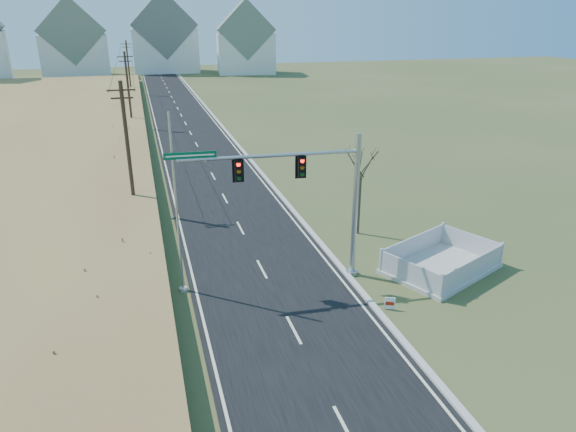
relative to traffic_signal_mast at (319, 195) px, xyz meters
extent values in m
plane|color=#404C25|center=(-2.61, -2.35, -4.63)|extent=(260.00, 260.00, 0.00)
cube|color=black|center=(-2.61, 47.65, -4.60)|extent=(8.00, 180.00, 0.06)
cube|color=#B2AFA8|center=(1.54, 47.65, -4.54)|extent=(0.30, 180.00, 0.18)
cylinder|color=#422D1E|center=(-9.11, 12.65, -0.13)|extent=(0.26, 0.26, 9.00)
cube|color=#422D1E|center=(-9.11, 12.65, 3.77)|extent=(1.80, 0.10, 0.10)
cube|color=#422D1E|center=(-9.11, 12.65, 3.27)|extent=(1.40, 0.10, 0.10)
cylinder|color=#422D1E|center=(-9.11, 42.65, -0.13)|extent=(0.26, 0.26, 9.00)
cube|color=#422D1E|center=(-9.11, 42.65, 3.77)|extent=(1.80, 0.10, 0.10)
cube|color=#422D1E|center=(-9.11, 42.65, 3.27)|extent=(1.40, 0.10, 0.10)
cylinder|color=#422D1E|center=(-9.11, 72.65, -0.13)|extent=(0.26, 0.26, 9.00)
cube|color=#422D1E|center=(-9.11, 72.65, 3.77)|extent=(1.80, 0.10, 0.10)
cube|color=#422D1E|center=(-9.11, 72.65, 3.27)|extent=(1.40, 0.10, 0.10)
cube|color=silver|center=(-20.61, 105.65, -0.13)|extent=(14.66, 10.95, 9.00)
cube|color=slate|center=(-20.61, 105.65, 5.27)|extent=(14.93, 11.17, 14.26)
cube|color=silver|center=(-0.61, 109.65, 0.37)|extent=(15.00, 10.00, 10.00)
cube|color=slate|center=(-0.61, 109.65, 6.27)|extent=(15.27, 10.20, 15.27)
cube|color=silver|center=(17.39, 101.65, -0.13)|extent=(13.87, 10.31, 9.00)
cube|color=slate|center=(17.39, 101.65, 5.27)|extent=(14.12, 10.51, 13.24)
cylinder|color=#9EA0A5|center=(1.89, -0.13, -4.52)|extent=(0.65, 0.65, 0.22)
cylinder|color=#9EA0A5|center=(1.89, -0.13, -0.83)|extent=(0.28, 0.28, 7.59)
cylinder|color=#9EA0A5|center=(-2.44, 0.17, 2.10)|extent=(8.67, 0.78, 0.17)
cube|color=black|center=(-0.92, 0.06, 1.48)|extent=(0.36, 0.30, 1.05)
cube|color=black|center=(-3.95, 0.28, 1.48)|extent=(0.36, 0.30, 1.05)
cube|color=#044F2E|center=(-6.12, 0.43, 2.32)|extent=(2.38, 0.21, 0.33)
cube|color=#B7B5AD|center=(6.69, -1.00, -4.51)|extent=(7.05, 6.11, 0.22)
cube|color=#ADAEB2|center=(7.46, -2.70, -3.84)|extent=(5.14, 2.38, 1.12)
cube|color=#ADAEB2|center=(5.92, 0.71, -3.84)|extent=(5.14, 2.38, 1.12)
cube|color=#ADAEB2|center=(4.14, -2.15, -3.84)|extent=(1.61, 3.44, 1.12)
cube|color=#ADAEB2|center=(9.25, 0.16, -3.84)|extent=(1.61, 3.44, 1.12)
cube|color=white|center=(2.22, -3.89, -4.30)|extent=(0.47, 0.24, 0.61)
cube|color=#AC1D0B|center=(2.20, -3.91, -4.30)|extent=(0.37, 0.18, 0.18)
cylinder|color=#B7B5AD|center=(-6.91, 0.56, -4.54)|extent=(0.40, 0.40, 0.18)
cylinder|color=#9EA0A5|center=(-6.91, 0.56, -0.16)|extent=(0.11, 0.11, 8.93)
cylinder|color=#4C3F33|center=(4.39, 4.89, -2.70)|extent=(0.18, 0.18, 3.84)
camera|label=1|loc=(-8.14, -22.56, 8.22)|focal=32.00mm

